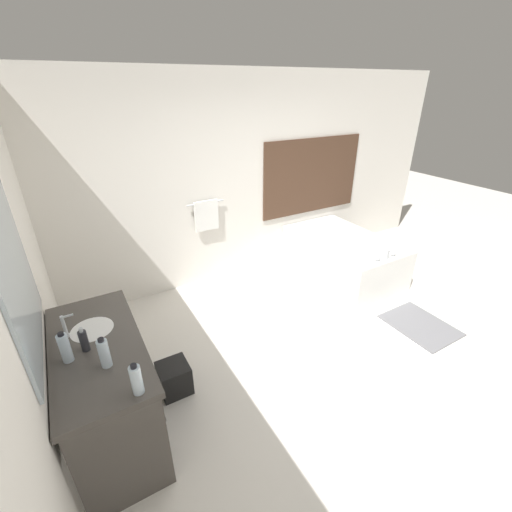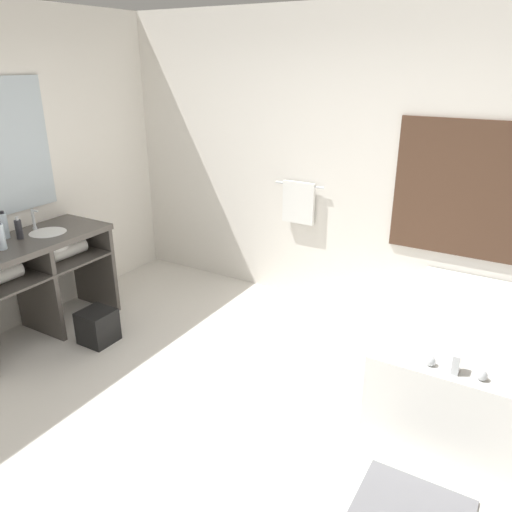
{
  "view_description": "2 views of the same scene",
  "coord_description": "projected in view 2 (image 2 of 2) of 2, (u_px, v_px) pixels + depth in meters",
  "views": [
    {
      "loc": [
        -1.84,
        -1.81,
        2.52
      ],
      "look_at": [
        -0.23,
        0.97,
        0.89
      ],
      "focal_mm": 24.0,
      "sensor_mm": 36.0,
      "label": 1
    },
    {
      "loc": [
        1.68,
        -2.0,
        2.25
      ],
      "look_at": [
        -0.1,
        1.02,
        0.86
      ],
      "focal_mm": 35.0,
      "sensor_mm": 36.0,
      "label": 2
    }
  ],
  "objects": [
    {
      "name": "water_bottle_1",
      "position": [
        4.0,
        226.0,
        4.06
      ],
      "size": [
        0.07,
        0.07,
        0.23
      ],
      "color": "silver",
      "rests_on": "vanity_counter"
    },
    {
      "name": "wall_back_with_blinds",
      "position": [
        339.0,
        167.0,
        4.48
      ],
      "size": [
        7.4,
        0.13,
        2.7
      ],
      "color": "white",
      "rests_on": "ground_plane"
    },
    {
      "name": "ground_plane",
      "position": [
        189.0,
        433.0,
        3.22
      ],
      "size": [
        16.0,
        16.0,
        0.0
      ],
      "primitive_type": "plane",
      "color": "silver",
      "rests_on": "ground"
    },
    {
      "name": "vanity_counter",
      "position": [
        35.0,
        266.0,
        4.19
      ],
      "size": [
        0.6,
        1.31,
        0.87
      ],
      "color": "#4C4742",
      "rests_on": "ground_plane"
    },
    {
      "name": "waste_bin",
      "position": [
        98.0,
        326.0,
        4.21
      ],
      "size": [
        0.27,
        0.27,
        0.29
      ],
      "color": "black",
      "rests_on": "ground_plane"
    },
    {
      "name": "soap_dispenser",
      "position": [
        19.0,
        229.0,
        4.06
      ],
      "size": [
        0.05,
        0.05,
        0.19
      ],
      "color": "#28282D",
      "rests_on": "vanity_counter"
    },
    {
      "name": "water_bottle_2",
      "position": [
        0.0,
        236.0,
        3.82
      ],
      "size": [
        0.07,
        0.07,
        0.22
      ],
      "color": "silver",
      "rests_on": "vanity_counter"
    },
    {
      "name": "sink_faucet",
      "position": [
        34.0,
        220.0,
        4.28
      ],
      "size": [
        0.09,
        0.04,
        0.18
      ],
      "color": "silver",
      "rests_on": "vanity_counter"
    },
    {
      "name": "bathtub",
      "position": [
        468.0,
        352.0,
        3.52
      ],
      "size": [
        0.99,
        1.63,
        0.7
      ],
      "color": "white",
      "rests_on": "ground_plane"
    }
  ]
}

